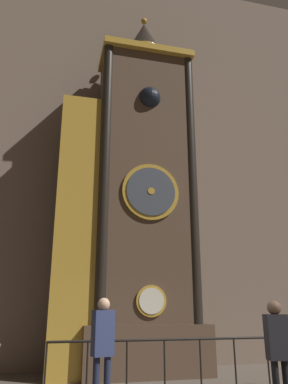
# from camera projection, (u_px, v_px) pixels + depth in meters

# --- Properties ---
(cathedral_back_wall) EXTENTS (24.00, 0.32, 13.54)m
(cathedral_back_wall) POSITION_uv_depth(u_px,v_px,m) (124.00, 143.00, 12.25)
(cathedral_back_wall) COLOR #7A6656
(cathedral_back_wall) RESTS_ON ground_plane
(clock_tower) EXTENTS (4.01, 1.78, 10.75)m
(clock_tower) POSITION_uv_depth(u_px,v_px,m) (132.00, 198.00, 10.45)
(clock_tower) COLOR brown
(clock_tower) RESTS_ON ground_plane
(railing_fence) EXTENTS (5.32, 0.05, 1.02)m
(railing_fence) POSITION_uv_depth(u_px,v_px,m) (183.00, 362.00, 7.40)
(railing_fence) COLOR black
(railing_fence) RESTS_ON ground_plane
(visitor_near) EXTENTS (0.38, 0.29, 1.77)m
(visitor_near) POSITION_uv_depth(u_px,v_px,m) (103.00, 342.00, 6.18)
(visitor_near) COLOR #1B213A
(visitor_near) RESTS_ON ground_plane
(visitor_far) EXTENTS (0.37, 0.27, 1.72)m
(visitor_far) POSITION_uv_depth(u_px,v_px,m) (278.00, 345.00, 5.92)
(visitor_far) COLOR black
(visitor_far) RESTS_ON ground_plane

